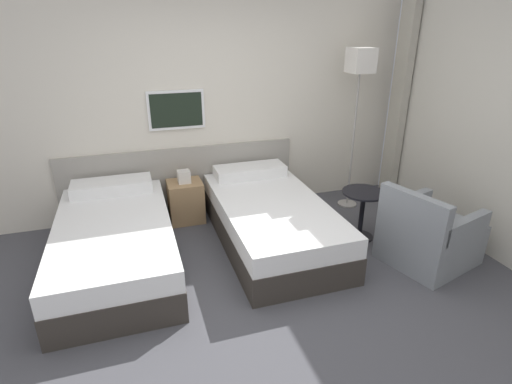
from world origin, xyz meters
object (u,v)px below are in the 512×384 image
(nightstand, at_px, (186,200))
(bed_near_window, at_px, (271,220))
(bed_near_door, at_px, (115,243))
(armchair, at_px, (428,237))
(side_table, at_px, (363,206))
(floor_lamp, at_px, (360,72))

(nightstand, bearing_deg, bed_near_window, -44.29)
(bed_near_door, bearing_deg, bed_near_window, 0.00)
(bed_near_door, distance_m, armchair, 3.02)
(bed_near_window, bearing_deg, bed_near_door, 180.00)
(bed_near_door, bearing_deg, nightstand, 44.29)
(armchair, bearing_deg, side_table, 14.86)
(nightstand, xyz_separation_m, armchair, (2.11, -1.62, 0.01))
(bed_near_door, bearing_deg, floor_lamp, 11.35)
(bed_near_window, bearing_deg, armchair, -32.88)
(floor_lamp, distance_m, armchair, 2.00)
(floor_lamp, relative_size, armchair, 2.02)
(floor_lamp, height_order, side_table, floor_lamp)
(bed_near_door, height_order, bed_near_window, same)
(bed_near_window, relative_size, nightstand, 3.24)
(bed_near_window, xyz_separation_m, armchair, (1.32, -0.85, 0.02))
(nightstand, height_order, floor_lamp, floor_lamp)
(side_table, height_order, armchair, armchair)
(side_table, bearing_deg, armchair, -59.58)
(bed_near_window, bearing_deg, side_table, -13.93)
(floor_lamp, xyz_separation_m, side_table, (-0.31, -0.81, -1.28))
(nightstand, bearing_deg, floor_lamp, -5.48)
(bed_near_window, height_order, side_table, bed_near_window)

